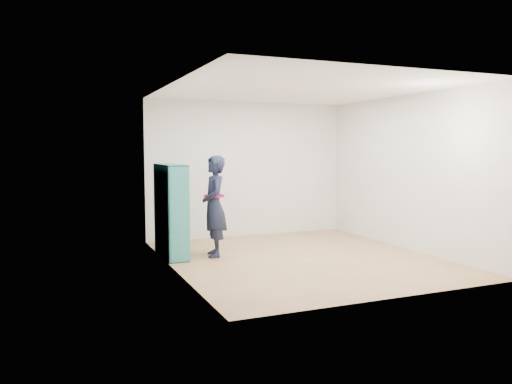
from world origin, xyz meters
name	(u,v)px	position (x,y,z in m)	size (l,w,h in m)	color
floor	(301,258)	(0.00, 0.00, 0.00)	(4.50, 4.50, 0.00)	#956543
ceiling	(303,89)	(0.00, 0.00, 2.60)	(4.50, 4.50, 0.00)	white
wall_left	(174,178)	(-2.00, 0.00, 1.30)	(0.02, 4.50, 2.60)	beige
wall_right	(407,173)	(2.00, 0.00, 1.30)	(0.02, 4.50, 2.60)	beige
wall_back	(248,169)	(0.00, 2.25, 1.30)	(4.00, 0.02, 2.60)	beige
wall_front	(397,185)	(0.00, -2.25, 1.30)	(4.00, 0.02, 2.60)	beige
bookshelf	(169,212)	(-1.86, 0.94, 0.71)	(0.32, 1.09, 1.46)	teal
person	(214,206)	(-1.20, 0.68, 0.80)	(0.48, 0.64, 1.60)	black
smartphone	(204,199)	(-1.34, 0.79, 0.90)	(0.01, 0.09, 0.12)	silver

